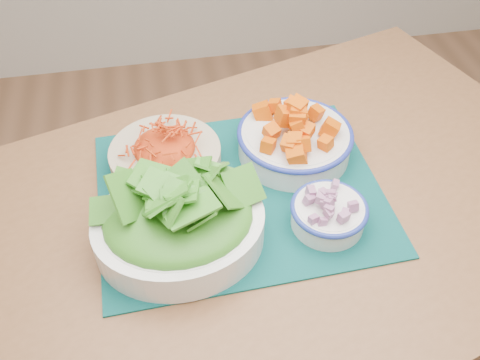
# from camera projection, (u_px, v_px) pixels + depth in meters

# --- Properties ---
(table) EXTENTS (1.38, 1.12, 0.75)m
(table) POSITION_uv_depth(u_px,v_px,m) (281.00, 233.00, 1.06)
(table) COLOR brown
(table) RESTS_ON ground
(placemat) EXTENTS (0.53, 0.44, 0.00)m
(placemat) POSITION_uv_depth(u_px,v_px,m) (240.00, 192.00, 1.00)
(placemat) COLOR #03302F
(placemat) RESTS_ON table
(carrot_bowl) EXTENTS (0.26, 0.26, 0.09)m
(carrot_bowl) POSITION_uv_depth(u_px,v_px,m) (165.00, 152.00, 1.02)
(carrot_bowl) COLOR #BBAB8B
(carrot_bowl) RESTS_ON placemat
(squash_bowl) EXTENTS (0.25, 0.25, 0.11)m
(squash_bowl) POSITION_uv_depth(u_px,v_px,m) (295.00, 133.00, 1.04)
(squash_bowl) COLOR silver
(squash_bowl) RESTS_ON placemat
(lettuce_bowl) EXTENTS (0.30, 0.26, 0.13)m
(lettuce_bowl) POSITION_uv_depth(u_px,v_px,m) (178.00, 219.00, 0.87)
(lettuce_bowl) COLOR white
(lettuce_bowl) RESTS_ON placemat
(onion_bowl) EXTENTS (0.16, 0.16, 0.07)m
(onion_bowl) POSITION_uv_depth(u_px,v_px,m) (329.00, 211.00, 0.92)
(onion_bowl) COLOR white
(onion_bowl) RESTS_ON placemat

